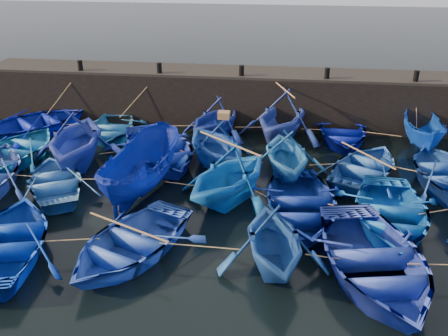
# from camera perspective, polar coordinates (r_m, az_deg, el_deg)

# --- Properties ---
(ground) EXTENTS (120.00, 120.00, 0.00)m
(ground) POSITION_cam_1_polar(r_m,az_deg,el_deg) (16.33, -1.47, -6.92)
(ground) COLOR black
(ground) RESTS_ON ground
(quay_wall) EXTENTS (26.00, 2.50, 2.50)m
(quay_wall) POSITION_cam_1_polar(r_m,az_deg,el_deg) (25.40, 2.16, 8.01)
(quay_wall) COLOR black
(quay_wall) RESTS_ON ground
(quay_top) EXTENTS (26.00, 2.50, 0.12)m
(quay_top) POSITION_cam_1_polar(r_m,az_deg,el_deg) (25.05, 2.21, 10.88)
(quay_top) COLOR black
(quay_top) RESTS_ON quay_wall
(bollard_0) EXTENTS (0.24, 0.24, 0.50)m
(bollard_0) POSITION_cam_1_polar(r_m,az_deg,el_deg) (26.09, -16.11, 11.21)
(bollard_0) COLOR black
(bollard_0) RESTS_ON quay_top
(bollard_1) EXTENTS (0.24, 0.24, 0.50)m
(bollard_1) POSITION_cam_1_polar(r_m,az_deg,el_deg) (24.79, -7.41, 11.29)
(bollard_1) COLOR black
(bollard_1) RESTS_ON quay_top
(bollard_2) EXTENTS (0.24, 0.24, 0.50)m
(bollard_2) POSITION_cam_1_polar(r_m,az_deg,el_deg) (24.10, 2.02, 11.09)
(bollard_2) COLOR black
(bollard_2) RESTS_ON quay_top
(bollard_3) EXTENTS (0.24, 0.24, 0.50)m
(bollard_3) POSITION_cam_1_polar(r_m,az_deg,el_deg) (24.07, 11.70, 10.58)
(bollard_3) COLOR black
(bollard_3) RESTS_ON quay_top
(bollard_4) EXTENTS (0.24, 0.24, 0.50)m
(bollard_4) POSITION_cam_1_polar(r_m,az_deg,el_deg) (24.69, 21.12, 9.79)
(bollard_4) COLOR black
(bollard_4) RESTS_ON quay_top
(boat_0) EXTENTS (6.39, 6.58, 1.11)m
(boat_0) POSITION_cam_1_polar(r_m,az_deg,el_deg) (25.50, -20.82, 4.81)
(boat_0) COLOR #04118B
(boat_0) RESTS_ON ground
(boat_1) EXTENTS (3.81, 4.79, 0.89)m
(boat_1) POSITION_cam_1_polar(r_m,az_deg,el_deg) (24.15, -12.71, 4.50)
(boat_1) COLOR #20629C
(boat_1) RESTS_ON ground
(boat_2) EXTENTS (4.45, 4.70, 1.95)m
(boat_2) POSITION_cam_1_polar(r_m,az_deg,el_deg) (23.33, -0.95, 5.78)
(boat_2) COLOR navy
(boat_2) RESTS_ON ground
(boat_3) EXTENTS (5.15, 5.55, 2.40)m
(boat_3) POSITION_cam_1_polar(r_m,az_deg,el_deg) (23.17, 6.67, 6.06)
(boat_3) COLOR #273E93
(boat_3) RESTS_ON ground
(boat_4) EXTENTS (3.24, 4.51, 0.93)m
(boat_4) POSITION_cam_1_polar(r_m,az_deg,el_deg) (23.58, 13.34, 3.99)
(boat_4) COLOR #020D7B
(boat_4) RESTS_ON ground
(boat_5) EXTENTS (1.77, 4.18, 1.58)m
(boat_5) POSITION_cam_1_polar(r_m,az_deg,el_deg) (23.73, 21.84, 3.81)
(boat_5) COLOR #093CBB
(boat_5) RESTS_ON ground
(boat_6) EXTENTS (3.86, 5.07, 0.99)m
(boat_6) POSITION_cam_1_polar(r_m,az_deg,el_deg) (22.79, -22.37, 2.07)
(boat_6) COLOR #196BB8
(boat_6) RESTS_ON ground
(boat_7) EXTENTS (4.76, 5.31, 2.50)m
(boat_7) POSITION_cam_1_polar(r_m,az_deg,el_deg) (21.10, -16.53, 3.41)
(boat_7) COLOR #2337A2
(boat_7) RESTS_ON ground
(boat_8) EXTENTS (6.26, 6.81, 1.15)m
(boat_8) POSITION_cam_1_polar(r_m,az_deg,el_deg) (20.99, -7.43, 2.16)
(boat_8) COLOR #1B34BE
(boat_8) RESTS_ON ground
(boat_9) EXTENTS (5.26, 5.39, 2.16)m
(boat_9) POSITION_cam_1_polar(r_m,az_deg,el_deg) (20.05, -0.86, 2.82)
(boat_9) COLOR #1846A6
(boat_9) RESTS_ON ground
(boat_10) EXTENTS (4.01, 4.45, 2.05)m
(boat_10) POSITION_cam_1_polar(r_m,az_deg,el_deg) (19.46, 7.17, 1.75)
(boat_10) COLOR blue
(boat_10) RESTS_ON ground
(boat_11) EXTENTS (4.94, 5.46, 0.93)m
(boat_11) POSITION_cam_1_polar(r_m,az_deg,el_deg) (20.25, 15.91, 0.15)
(boat_11) COLOR #19468F
(boat_11) RESTS_ON ground
(boat_14) EXTENTS (4.64, 5.09, 0.86)m
(boat_14) POSITION_cam_1_polar(r_m,az_deg,el_deg) (19.46, -18.74, -1.38)
(boat_14) COLOR blue
(boat_14) RESTS_ON ground
(boat_15) EXTENTS (2.67, 5.38, 1.99)m
(boat_15) POSITION_cam_1_polar(r_m,az_deg,el_deg) (18.24, -9.51, -0.15)
(boat_15) COLOR navy
(boat_15) RESTS_ON ground
(boat_16) EXTENTS (5.28, 5.51, 2.24)m
(boat_16) POSITION_cam_1_polar(r_m,az_deg,el_deg) (17.35, 0.58, -0.68)
(boat_16) COLOR blue
(boat_16) RESTS_ON ground
(boat_17) EXTENTS (4.14, 5.40, 1.04)m
(boat_17) POSITION_cam_1_polar(r_m,az_deg,el_deg) (16.91, 8.74, -4.00)
(boat_17) COLOR navy
(boat_17) RESTS_ON ground
(boat_18) EXTENTS (3.95, 5.27, 1.04)m
(boat_18) POSITION_cam_1_polar(r_m,az_deg,el_deg) (17.01, 18.47, -4.91)
(boat_18) COLOR #0B4CAC
(boat_18) RESTS_ON ground
(boat_21) EXTENTS (4.65, 5.66, 1.02)m
(boat_21) POSITION_cam_1_polar(r_m,az_deg,el_deg) (16.09, -23.42, -7.63)
(boat_21) COLOR #042994
(boat_21) RESTS_ON ground
(boat_22) EXTENTS (4.96, 5.70, 0.99)m
(boat_22) POSITION_cam_1_polar(r_m,az_deg,el_deg) (15.00, -10.78, -8.34)
(boat_22) COLOR blue
(boat_22) RESTS_ON ground
(boat_23) EXTENTS (3.86, 4.26, 1.95)m
(boat_23) POSITION_cam_1_polar(r_m,az_deg,el_deg) (14.07, 5.68, -8.10)
(boat_23) COLOR navy
(boat_23) RESTS_ON ground
(boat_24) EXTENTS (5.16, 6.42, 1.18)m
(boat_24) POSITION_cam_1_polar(r_m,az_deg,el_deg) (14.44, 16.73, -10.05)
(boat_24) COLOR #2238AC
(boat_24) RESTS_ON ground
(wooden_crate) EXTENTS (0.46, 0.42, 0.27)m
(wooden_crate) POSITION_cam_1_polar(r_m,az_deg,el_deg) (19.58, -0.01, 6.07)
(wooden_crate) COLOR olive
(wooden_crate) RESTS_ON boat_9
(mooring_ropes) EXTENTS (17.98, 11.80, 2.10)m
(mooring_ropes) POSITION_cam_1_polar(r_m,az_deg,el_deg) (20.44, 0.23, 2.67)
(mooring_ropes) COLOR tan
(mooring_ropes) RESTS_ON ground
(loose_oars) EXTENTS (9.82, 12.19, 1.53)m
(loose_oars) POSITION_cam_1_polar(r_m,az_deg,el_deg) (18.29, 4.42, 2.51)
(loose_oars) COLOR #99724C
(loose_oars) RESTS_ON ground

